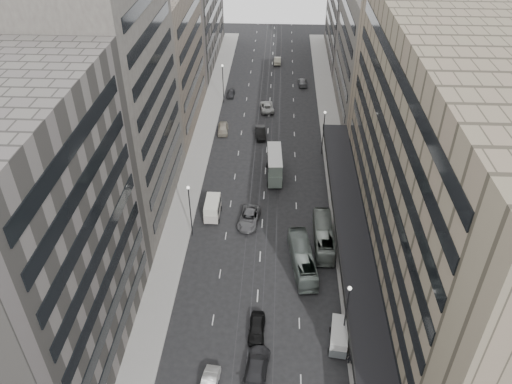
% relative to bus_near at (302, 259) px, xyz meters
% --- Properties ---
extents(ground, '(220.00, 220.00, 0.00)m').
position_rel_bus_near_xyz_m(ground, '(-5.52, -6.32, -1.44)').
color(ground, black).
rests_on(ground, ground).
extents(sidewalk_right, '(4.00, 125.00, 0.15)m').
position_rel_bus_near_xyz_m(sidewalk_right, '(6.48, 31.18, -1.36)').
color(sidewalk_right, gray).
rests_on(sidewalk_right, ground).
extents(sidewalk_left, '(4.00, 125.00, 0.15)m').
position_rel_bus_near_xyz_m(sidewalk_left, '(-17.52, 31.18, -1.36)').
color(sidewalk_left, gray).
rests_on(sidewalk_left, ground).
extents(department_store, '(19.20, 60.00, 30.00)m').
position_rel_bus_near_xyz_m(department_store, '(15.93, 1.68, 13.51)').
color(department_store, '#796E58').
rests_on(department_store, ground).
extents(building_right_mid, '(15.00, 28.00, 24.00)m').
position_rel_bus_near_xyz_m(building_right_mid, '(15.98, 45.68, 10.56)').
color(building_right_mid, '#4D4842').
rests_on(building_right_mid, ground).
extents(building_right_far, '(15.00, 32.00, 28.00)m').
position_rel_bus_near_xyz_m(building_right_far, '(15.98, 75.68, 12.56)').
color(building_right_far, '#5F5B56').
rests_on(building_right_far, ground).
extents(building_left_a, '(15.00, 28.00, 30.00)m').
position_rel_bus_near_xyz_m(building_left_a, '(-27.02, -14.32, 13.56)').
color(building_left_a, '#5F5B56').
rests_on(building_left_a, ground).
extents(building_left_b, '(15.00, 26.00, 34.00)m').
position_rel_bus_near_xyz_m(building_left_b, '(-27.02, 12.68, 15.56)').
color(building_left_b, '#4D4842').
rests_on(building_left_b, ground).
extents(building_left_c, '(15.00, 28.00, 25.00)m').
position_rel_bus_near_xyz_m(building_left_c, '(-27.02, 39.68, 11.06)').
color(building_left_c, '#6A5D52').
rests_on(building_left_c, ground).
extents(building_left_d, '(15.00, 38.00, 28.00)m').
position_rel_bus_near_xyz_m(building_left_d, '(-27.02, 72.68, 12.56)').
color(building_left_d, '#5F5B56').
rests_on(building_left_d, ground).
extents(lamp_right_near, '(0.44, 0.44, 8.32)m').
position_rel_bus_near_xyz_m(lamp_right_near, '(4.18, -11.32, 3.77)').
color(lamp_right_near, '#262628').
rests_on(lamp_right_near, ground).
extents(lamp_right_far, '(0.44, 0.44, 8.32)m').
position_rel_bus_near_xyz_m(lamp_right_far, '(4.18, 28.68, 3.77)').
color(lamp_right_far, '#262628').
rests_on(lamp_right_far, ground).
extents(lamp_left_near, '(0.44, 0.44, 8.32)m').
position_rel_bus_near_xyz_m(lamp_left_near, '(-15.22, 5.68, 3.77)').
color(lamp_left_near, '#262628').
rests_on(lamp_left_near, ground).
extents(lamp_left_far, '(0.44, 0.44, 8.32)m').
position_rel_bus_near_xyz_m(lamp_left_far, '(-15.22, 48.68, 3.77)').
color(lamp_left_far, '#262628').
rests_on(lamp_left_far, ground).
extents(bus_near, '(3.74, 10.56, 2.88)m').
position_rel_bus_near_xyz_m(bus_near, '(0.00, 0.00, 0.00)').
color(bus_near, gray).
rests_on(bus_near, ground).
extents(bus_far, '(2.38, 10.17, 2.83)m').
position_rel_bus_near_xyz_m(bus_far, '(2.98, 4.71, -0.02)').
color(bus_far, gray).
rests_on(bus_far, ground).
extents(double_decker, '(2.80, 8.09, 4.37)m').
position_rel_bus_near_xyz_m(double_decker, '(-4.02, 21.02, 0.92)').
color(double_decker, slate).
rests_on(double_decker, ground).
extents(vw_microbus, '(2.48, 4.61, 2.38)m').
position_rel_bus_near_xyz_m(vw_microbus, '(3.68, -11.94, -0.12)').
color(vw_microbus, '#4E5355').
rests_on(vw_microbus, ground).
extents(panel_van, '(2.24, 4.51, 2.84)m').
position_rel_bus_near_xyz_m(panel_van, '(-12.85, 10.00, 0.13)').
color(panel_van, beige).
rests_on(panel_van, ground).
extents(sedan_0, '(1.94, 4.58, 1.54)m').
position_rel_bus_near_xyz_m(sedan_0, '(-5.36, -10.85, -0.67)').
color(sedan_0, black).
rests_on(sedan_0, ground).
extents(sedan_2, '(3.36, 6.17, 1.64)m').
position_rel_bus_near_xyz_m(sedan_2, '(-7.44, 8.80, -0.62)').
color(sedan_2, '#575659').
rests_on(sedan_2, ground).
extents(sedan_3, '(2.98, 6.01, 1.68)m').
position_rel_bus_near_xyz_m(sedan_3, '(-5.13, -15.86, -0.60)').
color(sedan_3, black).
rests_on(sedan_3, ground).
extents(sedan_4, '(2.21, 4.83, 1.61)m').
position_rel_bus_near_xyz_m(sedan_4, '(-14.02, 35.68, -0.64)').
color(sedan_4, '#A19885').
rests_on(sedan_4, ground).
extents(sedan_5, '(2.27, 5.20, 1.66)m').
position_rel_bus_near_xyz_m(sedan_5, '(-6.86, 34.44, -0.61)').
color(sedan_5, black).
rests_on(sedan_5, ground).
extents(sedan_6, '(3.26, 5.88, 1.56)m').
position_rel_bus_near_xyz_m(sedan_6, '(-6.04, 45.59, -0.66)').
color(sedan_6, '#B6B7B2').
rests_on(sedan_6, ground).
extents(sedan_7, '(2.16, 4.83, 1.37)m').
position_rel_bus_near_xyz_m(sedan_7, '(1.58, 58.61, -0.75)').
color(sedan_7, slate).
rests_on(sedan_7, ground).
extents(sedan_8, '(1.71, 3.98, 1.34)m').
position_rel_bus_near_xyz_m(sedan_8, '(-14.02, 51.91, -0.77)').
color(sedan_8, '#2B2B2D').
rests_on(sedan_8, ground).
extents(sedan_9, '(1.67, 4.72, 1.55)m').
position_rel_bus_near_xyz_m(sedan_9, '(-4.26, 71.61, -0.66)').
color(sedan_9, '#A5A089').
rests_on(sedan_9, ground).
extents(pedestrian, '(0.71, 0.49, 1.88)m').
position_rel_bus_near_xyz_m(pedestrian, '(4.68, -14.51, -0.35)').
color(pedestrian, black).
rests_on(pedestrian, sidewalk_right).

